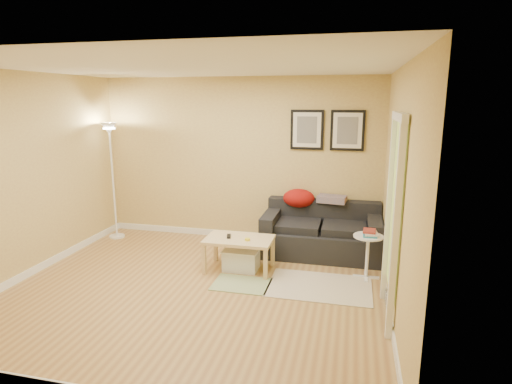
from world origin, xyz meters
TOP-DOWN VIEW (x-y plane):
  - floor at (0.00, 0.00)m, footprint 4.50×4.50m
  - ceiling at (0.00, 0.00)m, footprint 4.50×4.50m
  - wall_back at (0.00, 2.00)m, footprint 4.50×0.00m
  - wall_front at (0.00, -2.00)m, footprint 4.50×0.00m
  - wall_left at (-2.25, 0.00)m, footprint 0.00×4.00m
  - wall_right at (2.25, 0.00)m, footprint 0.00×4.00m
  - baseboard_back at (0.00, 1.99)m, footprint 4.50×0.02m
  - baseboard_left at (-2.24, 0.00)m, footprint 0.02×4.00m
  - baseboard_right at (2.24, 0.00)m, footprint 0.02×4.00m
  - sofa at (1.38, 1.53)m, footprint 1.70×0.90m
  - red_throw at (1.00, 1.81)m, footprint 0.48×0.36m
  - plaid_throw at (1.50, 1.83)m, footprint 0.45×0.32m
  - framed_print_left at (1.08, 1.98)m, footprint 0.50×0.04m
  - framed_print_right at (1.68, 1.98)m, footprint 0.50×0.04m
  - area_rug at (1.46, 0.39)m, footprint 1.25×0.85m
  - green_runner at (0.51, 0.23)m, footprint 0.70×0.50m
  - coffee_table at (0.36, 0.68)m, footprint 1.00×0.74m
  - remote_control at (0.21, 0.70)m, footprint 0.09×0.17m
  - tape_roll at (0.49, 0.61)m, footprint 0.07×0.07m
  - storage_bin at (0.38, 0.70)m, footprint 0.47×0.34m
  - side_table at (2.02, 0.80)m, footprint 0.37×0.37m
  - book_stack at (2.04, 0.81)m, footprint 0.19×0.24m
  - floor_lamp at (-2.00, 1.53)m, footprint 0.25×0.25m
  - doorway at (2.20, -0.15)m, footprint 0.12×1.01m

SIDE VIEW (x-z plane):
  - floor at x=0.00m, z-range 0.00..0.00m
  - area_rug at x=1.46m, z-range 0.00..0.01m
  - green_runner at x=0.51m, z-range 0.00..0.01m
  - baseboard_back at x=0.00m, z-range 0.00..0.10m
  - baseboard_left at x=-2.24m, z-range 0.00..0.10m
  - baseboard_right at x=2.24m, z-range 0.00..0.10m
  - storage_bin at x=0.38m, z-range 0.00..0.29m
  - coffee_table at x=0.36m, z-range 0.00..0.45m
  - side_table at x=2.02m, z-range 0.00..0.57m
  - sofa at x=1.38m, z-range 0.00..0.75m
  - remote_control at x=0.21m, z-range 0.45..0.47m
  - tape_roll at x=0.49m, z-range 0.45..0.48m
  - book_stack at x=2.04m, z-range 0.57..0.64m
  - red_throw at x=1.00m, z-range 0.63..0.91m
  - plaid_throw at x=1.50m, z-range 0.73..0.83m
  - floor_lamp at x=-2.00m, z-range -0.05..1.85m
  - doorway at x=2.20m, z-range -0.04..2.09m
  - wall_back at x=0.00m, z-range -0.95..3.55m
  - wall_front at x=0.00m, z-range -0.95..3.55m
  - wall_left at x=-2.25m, z-range -0.70..3.30m
  - wall_right at x=2.25m, z-range -0.70..3.30m
  - framed_print_left at x=1.08m, z-range 1.50..2.10m
  - framed_print_right at x=1.68m, z-range 1.50..2.10m
  - ceiling at x=0.00m, z-range 2.60..2.60m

